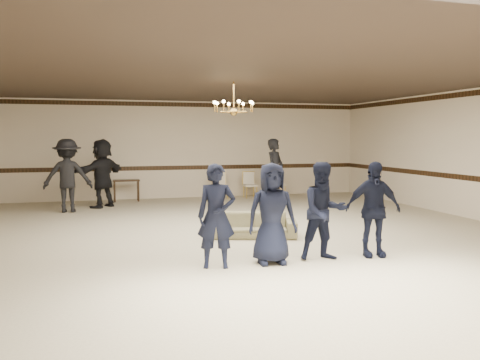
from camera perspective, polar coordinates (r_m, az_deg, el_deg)
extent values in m
cube|color=#B9AF8E|center=(10.13, 0.77, -6.54)|extent=(12.00, 14.00, 0.01)
cube|color=black|center=(10.00, 0.79, 11.74)|extent=(12.00, 14.00, 0.01)
cube|color=beige|center=(16.76, -6.06, 3.47)|extent=(12.00, 0.01, 3.20)
cube|color=black|center=(16.77, -6.04, 1.42)|extent=(12.00, 0.02, 0.14)
cube|color=black|center=(16.78, -6.10, 8.53)|extent=(12.00, 0.02, 0.14)
imported|color=black|center=(7.70, -2.70, -4.10)|extent=(0.66, 0.51, 1.61)
imported|color=black|center=(7.95, 3.64, -3.82)|extent=(0.82, 0.57, 1.61)
imported|color=black|center=(8.29, 9.53, -3.52)|extent=(0.82, 0.66, 1.61)
imported|color=black|center=(8.71, 14.90, -3.21)|extent=(1.00, 0.55, 1.61)
imported|color=#837F57|center=(10.11, 1.63, -5.14)|extent=(1.81, 1.12, 0.49)
imported|color=black|center=(14.17, -19.03, 0.47)|extent=(1.29, 0.77, 1.97)
imported|color=black|center=(14.84, -15.41, 0.75)|extent=(1.70, 1.70, 1.97)
imported|color=black|center=(15.34, 4.01, 1.05)|extent=(0.85, 0.83, 1.97)
cube|color=#341F11|center=(16.09, -12.80, -1.18)|extent=(0.83, 0.38, 0.68)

